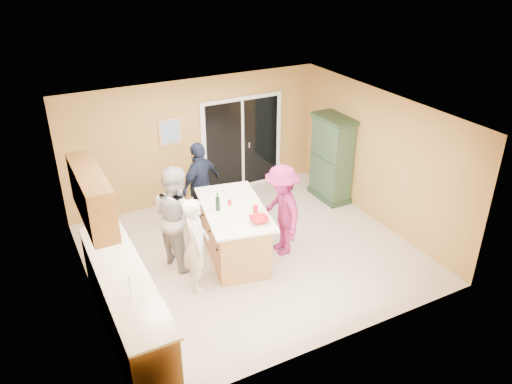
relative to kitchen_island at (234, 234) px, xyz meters
name	(u,v)px	position (x,y,z in m)	size (l,w,h in m)	color
floor	(251,253)	(0.30, -0.06, -0.46)	(5.50, 5.50, 0.00)	beige
ceiling	(250,114)	(0.30, -0.06, 2.14)	(5.50, 5.00, 0.10)	silver
wall_back	(196,141)	(0.30, 2.44, 0.84)	(5.50, 0.10, 2.60)	tan
wall_front	(339,266)	(0.30, -2.56, 0.84)	(5.50, 0.10, 2.60)	tan
wall_left	(83,228)	(-2.45, -0.06, 0.84)	(0.10, 5.00, 2.60)	tan
wall_right	(379,158)	(3.05, -0.06, 0.84)	(0.10, 5.00, 2.60)	tan
left_cabinet_run	(129,309)	(-2.15, -1.11, 0.00)	(0.65, 3.05, 1.24)	#BB7B48
upper_cabinets	(92,196)	(-2.28, -0.26, 1.42)	(0.35, 1.60, 0.75)	#BB7B48
sliding_door	(242,144)	(1.35, 2.41, 0.59)	(1.90, 0.07, 2.10)	silver
framed_picture	(170,131)	(-0.25, 2.42, 1.14)	(0.46, 0.04, 0.56)	tan
kitchen_island	(234,234)	(0.00, 0.00, 0.00)	(1.35, 2.02, 0.98)	#BB7B48
green_hutch	(331,159)	(2.79, 1.09, 0.43)	(0.53, 1.00, 1.83)	#213523
woman_white	(197,244)	(-0.88, -0.49, 0.33)	(0.58, 0.38, 1.58)	silver
woman_grey	(176,216)	(-0.92, 0.30, 0.44)	(0.88, 0.68, 1.80)	#A8A8AB
woman_navy	(200,185)	(-0.08, 1.31, 0.40)	(1.01, 0.42, 1.72)	#192337
woman_magenta	(282,210)	(0.80, -0.24, 0.38)	(1.08, 0.62, 1.67)	#95206A
serving_bowl	(259,219)	(0.16, -0.61, 0.56)	(0.31, 0.31, 0.08)	red
tulip_vase	(98,218)	(-2.15, 0.47, 0.66)	(0.19, 0.13, 0.36)	#A02310
tumbler_near	(230,202)	(-0.02, 0.12, 0.57)	(0.07, 0.07, 0.10)	red
tumbler_far	(255,209)	(0.26, -0.30, 0.58)	(0.09, 0.09, 0.12)	red
wine_bottle	(218,204)	(-0.27, 0.04, 0.65)	(0.07, 0.07, 0.32)	black
white_plate	(245,213)	(0.08, -0.27, 0.53)	(0.22, 0.22, 0.01)	silver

